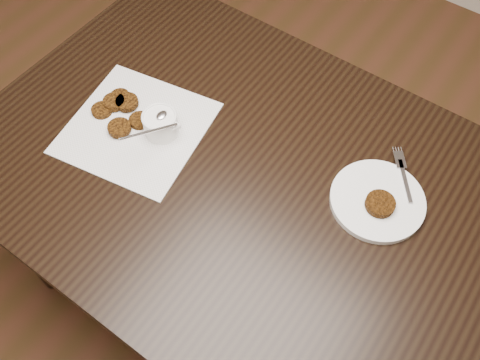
# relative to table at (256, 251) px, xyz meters

# --- Properties ---
(floor) EXTENTS (4.00, 4.00, 0.00)m
(floor) POSITION_rel_table_xyz_m (-0.04, -0.14, -0.38)
(floor) COLOR brown
(floor) RESTS_ON ground
(table) EXTENTS (1.37, 0.88, 0.75)m
(table) POSITION_rel_table_xyz_m (0.00, 0.00, 0.00)
(table) COLOR black
(table) RESTS_ON floor
(napkin) EXTENTS (0.36, 0.36, 0.00)m
(napkin) POSITION_rel_table_xyz_m (-0.33, -0.05, 0.38)
(napkin) COLOR white
(napkin) RESTS_ON table
(sauce_ramekin) EXTENTS (0.14, 0.14, 0.12)m
(sauce_ramekin) POSITION_rel_table_xyz_m (-0.27, -0.02, 0.44)
(sauce_ramekin) COLOR white
(sauce_ramekin) RESTS_ON napkin
(patty_cluster) EXTENTS (0.20, 0.20, 0.02)m
(patty_cluster) POSITION_rel_table_xyz_m (-0.39, -0.03, 0.39)
(patty_cluster) COLOR #63390D
(patty_cluster) RESTS_ON napkin
(plate_with_patty) EXTENTS (0.29, 0.29, 0.03)m
(plate_with_patty) POSITION_rel_table_xyz_m (0.24, 0.10, 0.39)
(plate_with_patty) COLOR white
(plate_with_patty) RESTS_ON table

